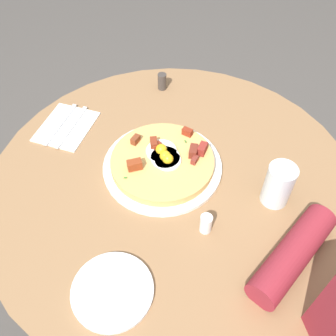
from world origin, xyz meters
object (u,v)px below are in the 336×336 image
object	(u,v)px
dining_table	(173,214)
knife	(72,127)
fork	(61,124)
pizza_plate	(162,166)
bread_plate	(112,291)
pepper_shaker	(162,81)
water_glass	(278,185)
salt_shaker	(206,224)
breakfast_pizza	(163,161)

from	to	relation	value
dining_table	knife	world-z (taller)	knife
knife	fork	bearing A→B (deg)	-90.00
fork	pizza_plate	bearing A→B (deg)	80.11
bread_plate	fork	bearing A→B (deg)	-80.84
knife	pepper_shaker	bearing A→B (deg)	143.84
dining_table	water_glass	world-z (taller)	water_glass
fork	knife	distance (m)	0.04
knife	salt_shaker	xyz separation A→B (m)	(-0.28, 0.41, 0.02)
dining_table	pizza_plate	size ratio (longest dim) A/B	3.07
dining_table	pizza_plate	bearing A→B (deg)	-64.30
pizza_plate	pepper_shaker	xyz separation A→B (m)	(-0.07, -0.33, 0.02)
bread_plate	knife	world-z (taller)	bread_plate
breakfast_pizza	water_glass	xyz separation A→B (m)	(-0.25, 0.16, 0.03)
fork	salt_shaker	world-z (taller)	salt_shaker
bread_plate	fork	distance (m)	0.54
water_glass	salt_shaker	world-z (taller)	water_glass
knife	breakfast_pizza	bearing A→B (deg)	79.38
pepper_shaker	water_glass	bearing A→B (deg)	110.06
dining_table	water_glass	xyz separation A→B (m)	(-0.23, 0.12, 0.23)
breakfast_pizza	water_glass	bearing A→B (deg)	146.78
breakfast_pizza	pepper_shaker	bearing A→B (deg)	-101.66
dining_table	salt_shaker	world-z (taller)	salt_shaker
water_glass	salt_shaker	xyz separation A→B (m)	(0.19, 0.05, -0.03)
breakfast_pizza	fork	world-z (taller)	breakfast_pizza
water_glass	salt_shaker	size ratio (longest dim) A/B	2.22
dining_table	pepper_shaker	distance (m)	0.42
knife	bread_plate	bearing A→B (deg)	37.09
breakfast_pizza	knife	xyz separation A→B (m)	(0.23, -0.20, -0.02)
breakfast_pizza	pizza_plate	bearing A→B (deg)	40.16
pepper_shaker	salt_shaker	bearing A→B (deg)	88.74
salt_shaker	bread_plate	bearing A→B (deg)	23.83
bread_plate	knife	xyz separation A→B (m)	(0.05, -0.51, 0.00)
breakfast_pizza	knife	size ratio (longest dim) A/B	1.50
bread_plate	pizza_plate	bearing A→B (deg)	-119.12
fork	salt_shaker	size ratio (longest dim) A/B	3.51
dining_table	knife	distance (m)	0.39
pepper_shaker	dining_table	bearing A→B (deg)	82.53
dining_table	salt_shaker	xyz separation A→B (m)	(-0.04, 0.16, 0.20)
fork	pepper_shaker	xyz separation A→B (m)	(-0.33, -0.11, 0.02)
fork	salt_shaker	xyz separation A→B (m)	(-0.31, 0.43, 0.02)
water_glass	pepper_shaker	distance (m)	0.52
pizza_plate	water_glass	world-z (taller)	water_glass
fork	water_glass	world-z (taller)	water_glass
pizza_plate	bread_plate	xyz separation A→B (m)	(0.17, 0.31, -0.00)
breakfast_pizza	dining_table	bearing A→B (deg)	113.02
bread_plate	pepper_shaker	size ratio (longest dim) A/B	3.22
pizza_plate	salt_shaker	bearing A→B (deg)	105.53
bread_plate	pepper_shaker	world-z (taller)	pepper_shaker
bread_plate	pepper_shaker	bearing A→B (deg)	-110.72
pizza_plate	salt_shaker	size ratio (longest dim) A/B	6.13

